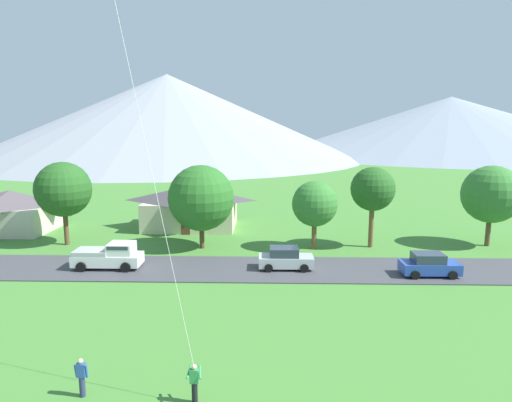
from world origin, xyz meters
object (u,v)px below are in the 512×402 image
(house_left_center, at_px, (11,210))
(tree_left_of_center, at_px, (491,194))
(tree_near_left, at_px, (63,190))
(tree_center, at_px, (201,198))
(parked_car_blue_mid_west, at_px, (429,265))
(watcher_person, at_px, (82,377))
(house_leftmost, at_px, (191,206))
(tree_near_right, at_px, (315,204))
(tree_right_of_center, at_px, (373,189))
(pickup_truck_white_east_side, at_px, (110,256))
(parked_car_silver_west_end, at_px, (285,259))

(house_left_center, distance_m, tree_left_of_center, 47.72)
(house_left_center, relative_size, tree_near_left, 1.17)
(tree_center, distance_m, parked_car_blue_mid_west, 19.67)
(watcher_person, bearing_deg, house_leftmost, 91.34)
(tree_near_right, distance_m, parked_car_blue_mid_west, 11.05)
(tree_left_of_center, xyz_separation_m, tree_right_of_center, (-10.94, -0.69, 0.52))
(parked_car_blue_mid_west, height_order, pickup_truck_white_east_side, pickup_truck_white_east_side)
(tree_center, relative_size, parked_car_silver_west_end, 1.80)
(parked_car_silver_west_end, bearing_deg, tree_right_of_center, 39.58)
(tree_left_of_center, relative_size, parked_car_blue_mid_west, 1.77)
(tree_near_left, distance_m, tree_left_of_center, 39.22)
(tree_center, xyz_separation_m, watcher_person, (-1.69, -22.50, -3.75))
(tree_near_right, xyz_separation_m, parked_car_silver_west_end, (-2.80, -5.85, -3.27))
(house_left_center, distance_m, tree_right_of_center, 37.00)
(parked_car_blue_mid_west, bearing_deg, house_leftmost, 142.62)
(parked_car_silver_west_end, bearing_deg, pickup_truck_white_east_side, -179.34)
(house_left_center, xyz_separation_m, pickup_truck_white_east_side, (14.72, -12.19, -1.20))
(tree_near_left, distance_m, tree_near_right, 23.04)
(pickup_truck_white_east_side, height_order, watcher_person, pickup_truck_white_east_side)
(house_leftmost, height_order, pickup_truck_white_east_side, house_leftmost)
(tree_near_right, height_order, pickup_truck_white_east_side, tree_near_right)
(tree_near_left, distance_m, parked_car_silver_west_end, 21.74)
(parked_car_blue_mid_west, height_order, watcher_person, parked_car_blue_mid_west)
(tree_near_right, relative_size, parked_car_silver_west_end, 1.47)
(tree_near_left, relative_size, tree_left_of_center, 1.04)
(tree_near_right, bearing_deg, house_leftmost, 146.31)
(parked_car_silver_west_end, bearing_deg, parked_car_blue_mid_west, -7.04)
(tree_near_left, bearing_deg, parked_car_blue_mid_west, -14.72)
(house_left_center, relative_size, parked_car_blue_mid_west, 2.14)
(house_leftmost, relative_size, tree_near_left, 1.33)
(house_left_center, bearing_deg, tree_center, -16.25)
(house_leftmost, distance_m, parked_car_silver_west_end, 17.31)
(house_leftmost, relative_size, pickup_truck_white_east_side, 1.98)
(house_left_center, height_order, tree_near_right, tree_near_right)
(house_left_center, xyz_separation_m, watcher_person, (19.37, -28.64, -1.38))
(tree_near_right, bearing_deg, tree_left_of_center, 5.35)
(parked_car_silver_west_end, relative_size, parked_car_blue_mid_west, 1.00)
(tree_left_of_center, distance_m, tree_center, 26.41)
(tree_left_of_center, bearing_deg, tree_near_left, -179.14)
(tree_right_of_center, bearing_deg, tree_near_right, -171.04)
(house_leftmost, xyz_separation_m, tree_near_right, (12.56, -8.37, 1.75))
(tree_near_right, relative_size, pickup_truck_white_east_side, 1.19)
(parked_car_silver_west_end, height_order, watcher_person, parked_car_silver_west_end)
(tree_near_left, distance_m, pickup_truck_white_east_side, 10.38)
(tree_near_left, bearing_deg, tree_near_right, -2.32)
(tree_center, relative_size, watcher_person, 4.53)
(parked_car_silver_west_end, relative_size, pickup_truck_white_east_side, 0.81)
(tree_near_right, relative_size, watcher_person, 3.70)
(tree_near_left, height_order, pickup_truck_white_east_side, tree_near_left)
(tree_left_of_center, height_order, watcher_person, tree_left_of_center)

